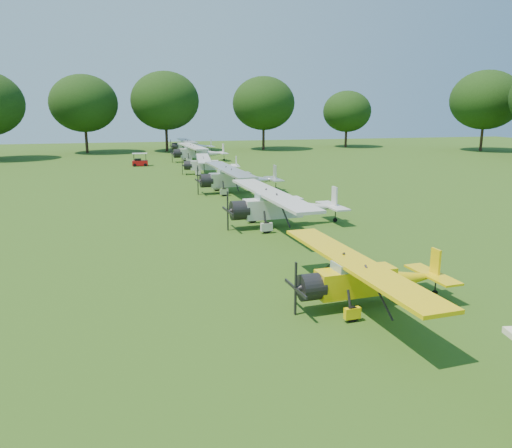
# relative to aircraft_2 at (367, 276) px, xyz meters

# --- Properties ---
(ground) EXTENTS (160.00, 160.00, 0.00)m
(ground) POSITION_rel_aircraft_2_xyz_m (-0.74, 11.69, -1.15)
(ground) COLOR #2C4A12
(ground) RESTS_ON ground
(tree_belt) EXTENTS (137.36, 130.27, 14.52)m
(tree_belt) POSITION_rel_aircraft_2_xyz_m (2.83, 11.85, 6.88)
(tree_belt) COLOR #301D12
(tree_belt) RESTS_ON ground
(aircraft_2) EXTENTS (6.30, 10.04, 1.97)m
(aircraft_2) POSITION_rel_aircraft_2_xyz_m (0.00, 0.00, 0.00)
(aircraft_2) COLOR yellow
(aircraft_2) RESTS_ON ground
(aircraft_3) EXTENTS (7.56, 12.05, 2.37)m
(aircraft_3) POSITION_rel_aircraft_2_xyz_m (0.51, 12.92, 0.23)
(aircraft_3) COLOR silver
(aircraft_3) RESTS_ON ground
(aircraft_4) EXTENTS (7.37, 11.75, 2.31)m
(aircraft_4) POSITION_rel_aircraft_2_xyz_m (0.25, 25.76, 0.20)
(aircraft_4) COLOR silver
(aircraft_4) RESTS_ON ground
(aircraft_5) EXTENTS (6.35, 10.10, 1.98)m
(aircraft_5) POSITION_rel_aircraft_2_xyz_m (-0.30, 38.30, 0.01)
(aircraft_5) COLOR silver
(aircraft_5) RESTS_ON ground
(aircraft_6) EXTENTS (7.56, 12.04, 2.36)m
(aircraft_6) POSITION_rel_aircraft_2_xyz_m (0.08, 51.33, 0.23)
(aircraft_6) COLOR silver
(aircraft_6) RESTS_ON ground
(aircraft_7) EXTENTS (6.98, 11.12, 2.19)m
(aircraft_7) POSITION_rel_aircraft_2_xyz_m (0.64, 64.61, 0.13)
(aircraft_7) COLOR silver
(aircraft_7) RESTS_ON ground
(golf_cart) EXTENTS (1.93, 1.25, 1.59)m
(golf_cart) POSITION_rel_aircraft_2_xyz_m (-7.59, 47.93, -0.62)
(golf_cart) COLOR #B50C0E
(golf_cart) RESTS_ON ground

